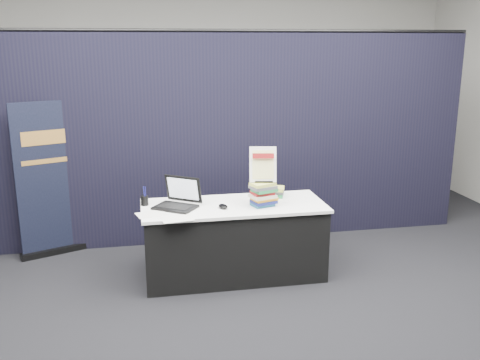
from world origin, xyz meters
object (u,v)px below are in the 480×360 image
book_stack_short (272,192)px  info_sign (263,165)px  book_stack_tall (263,194)px  stacking_chair (278,194)px  display_table (234,240)px  pullup_banner (49,189)px  laptop (175,200)px

book_stack_short → info_sign: 0.48m
book_stack_tall → stacking_chair: 1.08m
display_table → pullup_banner: size_ratio=1.06×
laptop → stacking_chair: size_ratio=0.47×
display_table → book_stack_tall: book_stack_tall is taller
stacking_chair → book_stack_tall: bearing=-109.0°
book_stack_tall → pullup_banner: 2.39m
book_stack_tall → stacking_chair: size_ratio=0.24×
laptop → book_stack_short: 1.03m
info_sign → book_stack_short: bearing=70.2°
book_stack_tall → pullup_banner: pullup_banner is taller
laptop → pullup_banner: pullup_banner is taller
book_stack_short → book_stack_tall: bearing=-117.6°
display_table → info_sign: (0.27, -0.07, 0.78)m
display_table → book_stack_short: book_stack_short is taller
display_table → stacking_chair: size_ratio=1.72×
info_sign → laptop: bearing=-176.8°
display_table → stacking_chair: (0.68, 0.86, 0.21)m
pullup_banner → laptop: bearing=-57.5°
laptop → info_sign: info_sign is taller
laptop → info_sign: (0.85, -0.10, 0.34)m
book_stack_tall → laptop: bearing=171.0°
info_sign → stacking_chair: 1.16m
laptop → pullup_banner: 1.59m
book_stack_short → pullup_banner: bearing=162.4°
book_stack_tall → book_stack_short: size_ratio=0.90×
pullup_banner → book_stack_tall: bearing=-48.4°
info_sign → book_stack_tall: bearing=-79.7°
book_stack_short → pullup_banner: (-2.31, 0.73, -0.05)m
book_stack_tall → info_sign: (0.00, 0.03, 0.29)m
book_stack_tall → pullup_banner: (-2.15, 1.05, -0.11)m
display_table → pullup_banner: (-1.87, 0.94, 0.38)m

